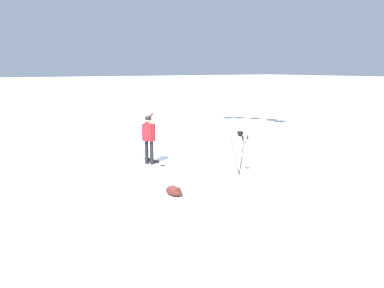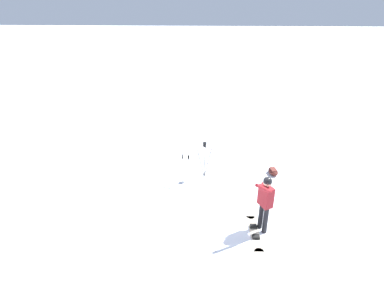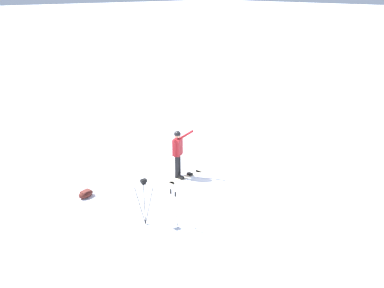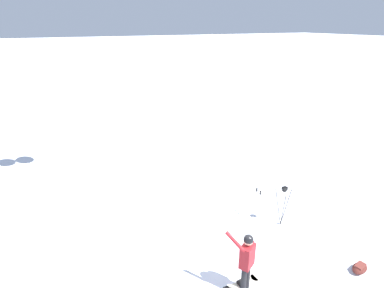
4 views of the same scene
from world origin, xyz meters
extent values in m
plane|color=white|center=(0.00, 0.00, 0.00)|extent=(300.00, 300.00, 0.00)
cylinder|color=black|center=(0.59, -0.53, 0.43)|extent=(0.14, 0.14, 0.86)
cylinder|color=black|center=(0.48, -0.34, 0.43)|extent=(0.14, 0.14, 0.86)
cube|color=maroon|center=(0.54, -0.43, 1.16)|extent=(0.42, 0.48, 0.61)
sphere|color=tan|center=(0.54, -0.43, 1.61)|extent=(0.23, 0.23, 0.23)
sphere|color=black|center=(0.54, -0.43, 1.64)|extent=(0.24, 0.24, 0.24)
cylinder|color=maroon|center=(0.40, -0.72, 1.59)|extent=(0.52, 0.35, 0.42)
cylinder|color=maroon|center=(0.45, -0.25, 1.16)|extent=(0.09, 0.09, 0.61)
cube|color=beige|center=(0.31, -0.60, 0.01)|extent=(0.38, 1.47, 0.02)
cylinder|color=beige|center=(0.37, -1.33, 0.01)|extent=(0.27, 0.27, 0.02)
cylinder|color=beige|center=(0.26, 0.13, 0.01)|extent=(0.27, 0.27, 0.02)
cube|color=black|center=(0.33, -0.82, 0.06)|extent=(0.21, 0.15, 0.08)
cube|color=black|center=(0.30, -0.38, 0.06)|extent=(0.21, 0.15, 0.08)
ellipsoid|color=#4C1E19|center=(1.34, 2.84, 0.11)|extent=(0.45, 0.61, 0.23)
cube|color=brown|center=(1.34, 2.84, 0.19)|extent=(0.27, 0.36, 0.08)
cylinder|color=#262628|center=(-1.32, 2.51, 0.64)|extent=(0.03, 0.33, 1.29)
cylinder|color=#262628|center=(-1.47, 2.30, 0.64)|extent=(0.31, 0.16, 1.29)
cylinder|color=#262628|center=(-1.20, 2.27, 0.64)|extent=(0.29, 0.20, 1.29)
cube|color=black|center=(-1.33, 2.36, 1.31)|extent=(0.10, 0.10, 0.06)
cube|color=black|center=(-1.33, 2.36, 1.39)|extent=(0.12, 0.16, 0.10)
cylinder|color=gray|center=(-1.87, 1.82, 0.58)|extent=(0.07, 0.19, 1.15)
cylinder|color=black|center=(-1.87, 1.82, 1.09)|extent=(0.05, 0.05, 0.14)
cylinder|color=gray|center=(-2.09, 1.84, 0.58)|extent=(0.02, 0.19, 1.15)
cylinder|color=black|center=(-2.09, 1.84, 1.09)|extent=(0.05, 0.05, 0.14)
camera|label=1|loc=(5.68, 10.75, 3.36)|focal=32.80mm
camera|label=2|loc=(-0.81, -7.19, 5.73)|focal=26.88mm
camera|label=3|loc=(-10.18, 8.43, 6.51)|focal=39.31mm
camera|label=4|loc=(5.44, -4.35, 6.47)|focal=29.50mm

